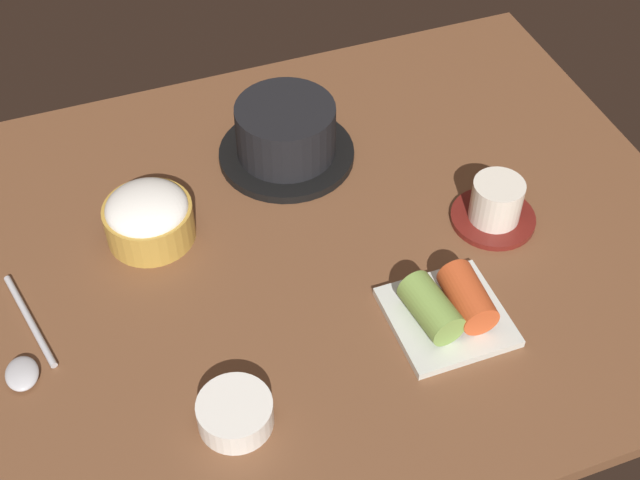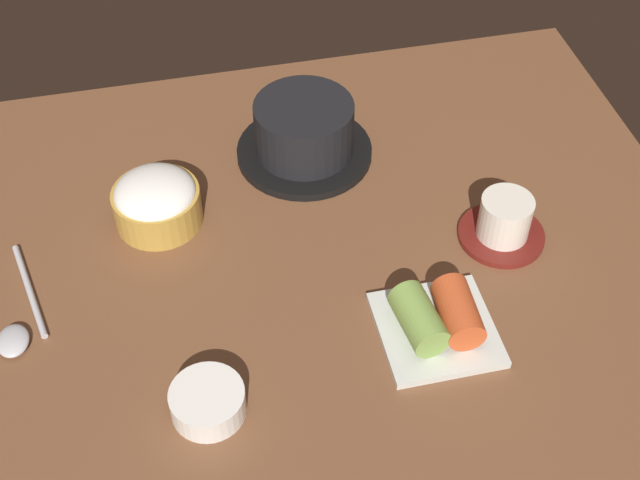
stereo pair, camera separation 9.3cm
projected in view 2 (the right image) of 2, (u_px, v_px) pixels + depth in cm
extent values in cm
cube|color=brown|center=(301.00, 253.00, 108.24)|extent=(100.00, 76.00, 2.00)
cylinder|color=black|center=(304.00, 152.00, 118.81)|extent=(18.47, 18.47, 1.19)
cylinder|color=black|center=(304.00, 128.00, 115.71)|extent=(13.36, 13.36, 7.30)
cylinder|color=#D15619|center=(304.00, 108.00, 113.25)|extent=(11.76, 11.76, 0.60)
cylinder|color=#B78C38|center=(158.00, 206.00, 108.99)|extent=(11.02, 11.02, 4.86)
ellipsoid|color=white|center=(155.00, 192.00, 107.20)|extent=(10.14, 10.14, 3.86)
cylinder|color=maroon|center=(501.00, 235.00, 108.43)|extent=(10.78, 10.78, 0.80)
cylinder|color=silver|center=(505.00, 217.00, 106.11)|extent=(6.46, 6.46, 5.53)
cylinder|color=#C6D18C|center=(508.00, 203.00, 104.30)|extent=(5.49, 5.49, 0.40)
cube|color=silver|center=(436.00, 330.00, 98.27)|extent=(12.98, 12.98, 1.00)
cylinder|color=#7A9E47|center=(419.00, 319.00, 95.99)|extent=(5.24, 8.27, 4.29)
cylinder|color=#C64C23|center=(458.00, 312.00, 96.67)|extent=(4.63, 7.97, 4.29)
cylinder|color=white|center=(208.00, 402.00, 90.46)|extent=(7.97, 7.97, 3.28)
cylinder|color=brown|center=(207.00, 395.00, 89.48)|extent=(6.53, 6.53, 0.50)
cylinder|color=#B7B7BC|center=(30.00, 291.00, 102.29)|extent=(4.19, 14.84, 0.80)
ellipsoid|color=#B7B7BC|center=(13.00, 341.00, 96.93)|extent=(3.60, 4.68, 1.26)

